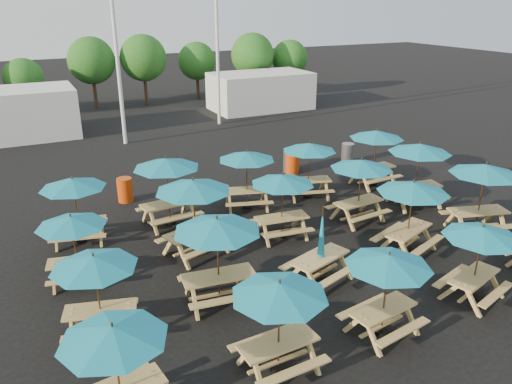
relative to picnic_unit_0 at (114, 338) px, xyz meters
name	(u,v)px	position (x,y,z in m)	size (l,w,h in m)	color
ground	(275,236)	(6.42, 5.69, -1.89)	(120.00, 120.00, 0.00)	black
picnic_unit_0	(114,338)	(0.00, 0.00, 0.00)	(2.29, 2.29, 2.17)	#AD874D
picnic_unit_1	(94,266)	(0.14, 2.86, -0.01)	(2.47, 2.47, 2.16)	#AD874D
picnic_unit_2	(72,225)	(-0.03, 5.60, -0.09)	(2.28, 2.28, 2.07)	#AD874D
picnic_unit_3	(73,187)	(0.37, 8.21, 0.08)	(2.51, 2.51, 2.26)	#AD874D
picnic_unit_4	(279,294)	(3.35, -0.13, 0.04)	(2.18, 2.18, 2.22)	#AD874D
picnic_unit_5	(217,230)	(3.20, 2.89, 0.24)	(2.53, 2.53, 2.45)	#AD874D
picnic_unit_6	(193,190)	(3.56, 5.70, 0.30)	(2.93, 2.93, 2.52)	#AD874D
picnic_unit_7	(166,167)	(3.49, 8.27, 0.28)	(2.56, 2.56, 2.49)	#AD874D
picnic_unit_8	(388,265)	(6.21, -0.12, 0.01)	(2.32, 2.32, 2.18)	#AD874D
picnic_unit_9	(321,251)	(6.20, 2.60, -0.93)	(2.22, 2.07, 2.33)	#AD874D
picnic_unit_10	(282,183)	(6.58, 5.56, 0.07)	(2.33, 2.33, 2.26)	#AD874D
picnic_unit_11	(247,159)	(6.60, 8.35, 0.11)	(2.67, 2.67, 2.30)	#AD874D
picnic_unit_12	(482,236)	(9.38, 0.00, -0.01)	(2.49, 2.49, 2.16)	#AD874D
picnic_unit_13	(413,191)	(9.66, 2.87, 0.19)	(2.84, 2.84, 2.39)	#AD874D
picnic_unit_14	(361,168)	(9.71, 5.49, 0.16)	(2.40, 2.40, 2.36)	#AD874D
picnic_unit_15	(309,150)	(9.32, 8.30, 0.11)	(2.67, 2.67, 2.30)	#AD874D
picnic_unit_17	(485,173)	(12.82, 2.90, 0.28)	(2.90, 2.90, 2.50)	#AD874D
picnic_unit_18	(420,152)	(12.59, 5.70, 0.31)	(2.71, 2.71, 2.53)	#AD874D
picnic_unit_19	(377,137)	(12.61, 8.26, 0.24)	(2.41, 2.41, 2.45)	#AD874D
waste_bin_0	(125,190)	(2.53, 11.13, -1.40)	(0.60, 0.60, 0.97)	#CC3D0C
waste_bin_1	(292,163)	(10.25, 11.18, -1.40)	(0.60, 0.60, 0.97)	#CC3D0C
waste_bin_2	(293,160)	(10.54, 11.58, -1.40)	(0.60, 0.60, 0.97)	#CC3D0C
waste_bin_3	(290,162)	(10.24, 11.39, -1.40)	(0.60, 0.60, 0.97)	gray
waste_bin_4	(293,160)	(10.52, 11.61, -1.40)	(0.60, 0.60, 0.97)	#CC3D0C
waste_bin_5	(347,153)	(13.48, 11.33, -1.40)	(0.60, 0.60, 0.97)	gray
mast_0	(115,31)	(4.42, 19.69, 4.11)	(0.20, 0.20, 12.00)	silver
mast_1	(217,26)	(10.92, 21.69, 4.11)	(0.20, 0.20, 12.00)	silver
event_tent_0	(2,115)	(-1.58, 23.69, -0.49)	(8.00, 4.00, 2.80)	silver
event_tent_1	(261,91)	(15.42, 24.69, -0.59)	(7.00, 4.00, 2.60)	silver
tree_2	(24,78)	(0.03, 29.34, 0.74)	(2.59, 2.59, 3.93)	#382314
tree_3	(91,61)	(4.66, 30.41, 1.52)	(3.36, 3.36, 5.09)	#382314
tree_4	(143,58)	(8.32, 29.95, 1.57)	(3.41, 3.41, 5.17)	#382314
tree_5	(197,61)	(12.64, 30.37, 1.08)	(2.94, 2.94, 4.45)	#382314
tree_6	(252,55)	(16.65, 28.59, 1.54)	(3.38, 3.38, 5.13)	#382314
tree_7	(290,58)	(20.04, 28.61, 1.10)	(2.95, 2.95, 4.48)	#382314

